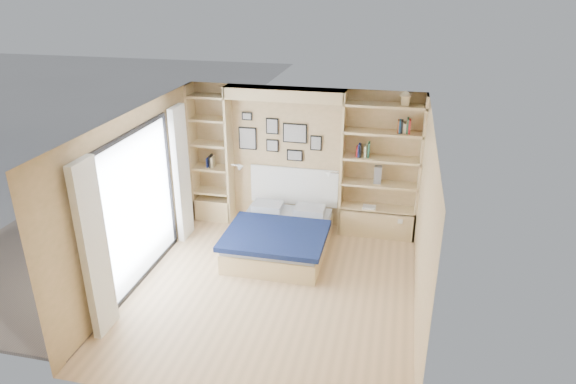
# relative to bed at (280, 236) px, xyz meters

# --- Properties ---
(ground) EXTENTS (4.50, 4.50, 0.00)m
(ground) POSITION_rel_bed_xyz_m (0.16, -1.16, -0.26)
(ground) COLOR #DFB684
(ground) RESTS_ON ground
(room_shell) EXTENTS (4.50, 4.50, 4.50)m
(room_shell) POSITION_rel_bed_xyz_m (-0.22, 0.36, 0.81)
(room_shell) COLOR tan
(room_shell) RESTS_ON ground
(bed) EXTENTS (1.58, 2.06, 1.07)m
(bed) POSITION_rel_bed_xyz_m (0.00, 0.00, 0.00)
(bed) COLOR beige
(bed) RESTS_ON ground
(photo_gallery) EXTENTS (1.48, 0.02, 0.82)m
(photo_gallery) POSITION_rel_bed_xyz_m (-0.29, 1.06, 1.34)
(photo_gallery) COLOR black
(photo_gallery) RESTS_ON ground
(reading_lamps) EXTENTS (1.92, 0.12, 0.15)m
(reading_lamps) POSITION_rel_bed_xyz_m (-0.14, 0.84, 0.84)
(reading_lamps) COLOR silver
(reading_lamps) RESTS_ON ground
(shelf_decor) EXTENTS (3.48, 0.23, 2.03)m
(shelf_decor) POSITION_rel_bed_xyz_m (1.25, 0.91, 1.43)
(shelf_decor) COLOR #A51E1E
(shelf_decor) RESTS_ON ground
(deck) EXTENTS (3.20, 4.00, 0.05)m
(deck) POSITION_rel_bed_xyz_m (-3.44, -1.16, -0.26)
(deck) COLOR #756356
(deck) RESTS_ON ground
(deck_chair) EXTENTS (0.54, 0.81, 0.77)m
(deck_chair) POSITION_rel_bed_xyz_m (-3.37, -0.40, 0.10)
(deck_chair) COLOR tan
(deck_chair) RESTS_ON ground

